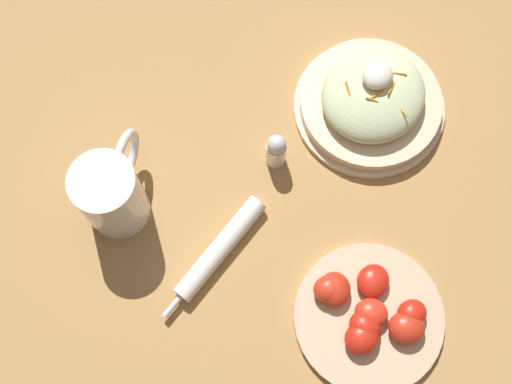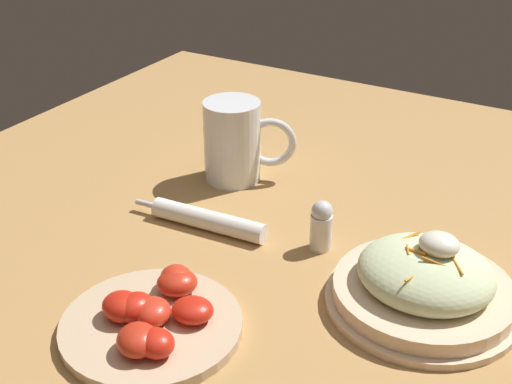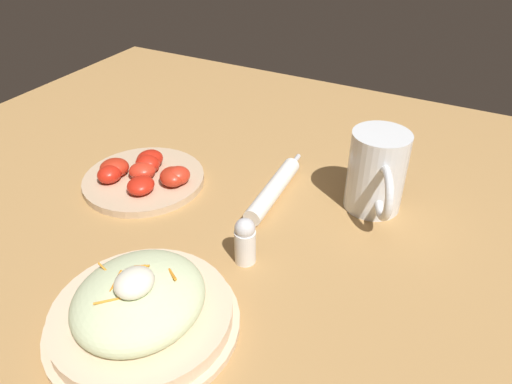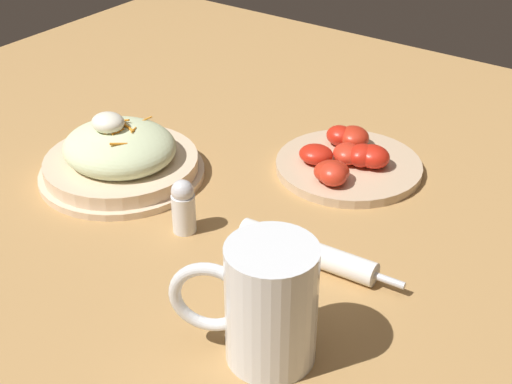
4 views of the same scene
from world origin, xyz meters
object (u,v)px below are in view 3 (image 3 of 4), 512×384
object	(u,v)px
salad_plate	(141,308)
tomato_plate	(144,176)
napkin_roll	(274,189)
beer_mug	(376,175)
salt_shaker	(245,240)

from	to	relation	value
salad_plate	tomato_plate	world-z (taller)	salad_plate
napkin_roll	beer_mug	bearing A→B (deg)	107.75
napkin_roll	salt_shaker	xyz separation A→B (m)	(0.16, 0.04, 0.02)
beer_mug	tomato_plate	distance (m)	0.40
salad_plate	beer_mug	size ratio (longest dim) A/B	1.67
napkin_roll	salt_shaker	distance (m)	0.17
napkin_roll	tomato_plate	distance (m)	0.23
napkin_roll	salt_shaker	size ratio (longest dim) A/B	2.92
beer_mug	tomato_plate	bearing A→B (deg)	-72.22
napkin_roll	tomato_plate	bearing A→B (deg)	-72.19
beer_mug	salt_shaker	xyz separation A→B (m)	(0.21, -0.12, -0.02)
salad_plate	beer_mug	distance (m)	0.41
salad_plate	tomato_plate	distance (m)	0.32
tomato_plate	salad_plate	bearing A→B (deg)	38.35
salad_plate	napkin_roll	distance (m)	0.33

